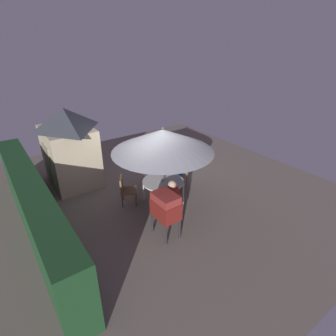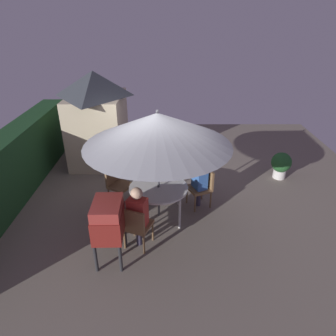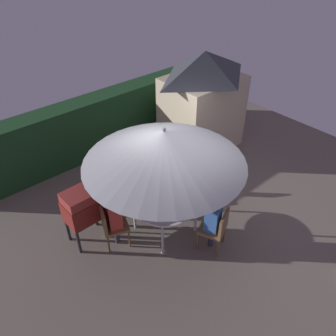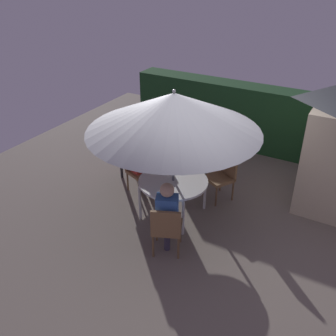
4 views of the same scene
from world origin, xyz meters
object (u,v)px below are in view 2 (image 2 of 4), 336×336
Objects in this scene: bbq_grill at (108,220)px; chair_toward_hedge at (117,182)px; patio_umbrella at (158,129)px; chair_far_side at (203,185)px; person_in_red at (138,211)px; person_in_blue at (200,176)px; garden_shed at (97,117)px; chair_near_shed at (136,225)px; potted_plant_by_shed at (281,164)px; patio_table at (159,189)px.

bbq_grill reaches higher than chair_toward_hedge.
chair_far_side is at bearing -66.45° from patio_umbrella.
patio_umbrella is 3.24× the size of chair_far_side.
person_in_red is at bearing 159.02° from patio_umbrella.
patio_umbrella is 2.31× the size of person_in_blue.
garden_shed is 2.08× the size of person_in_red.
chair_toward_hedge is (1.86, 0.15, -0.33)m from bbq_grill.
bbq_grill is (-4.15, -1.00, -0.49)m from garden_shed.
chair_near_shed is 1.68m from chair_toward_hedge.
bbq_grill reaches higher than chair_near_shed.
chair_far_side is at bearing 120.13° from potted_plant_by_shed.
chair_near_shed is 0.28m from person_in_red.
person_in_red is (0.37, -0.46, -0.06)m from bbq_grill.
patio_table is 1.38× the size of chair_far_side.
garden_shed is at bearing 32.55° from patio_table.
chair_toward_hedge is 1.64m from person_in_red.
chair_near_shed reaches higher than potted_plant_by_shed.
bbq_grill is at bearing 134.51° from person_in_blue.
patio_umbrella is 2.43× the size of bbq_grill.
patio_umbrella is at bearing -32.23° from bbq_grill.
patio_table is at bearing -147.45° from garden_shed.
chair_far_side is at bearing -43.57° from chair_near_shed.
chair_toward_hedge is at bearing 59.82° from patio_umbrella.
patio_table is 1.38× the size of chair_near_shed.
chair_near_shed and chair_toward_hedge have the same top height.
person_in_blue reaches higher than chair_near_shed.
bbq_grill is (-1.30, 0.82, -1.16)m from patio_umbrella.
garden_shed is 3.45m from patio_umbrella.
chair_near_shed is at bearing 159.02° from patio_table.
patio_umbrella is 1.57m from person_in_blue.
patio_umbrella is at bearing 118.20° from potted_plant_by_shed.
chair_far_side is 1.92m from person_in_red.
chair_toward_hedge is at bearing 59.82° from patio_table.
person_in_red is at bearing -157.73° from chair_toward_hedge.
potted_plant_by_shed is 0.58× the size of person_in_blue.
patio_umbrella is at bearing 113.55° from chair_far_side.
chair_toward_hedge is (0.56, 0.97, -0.15)m from patio_table.
chair_toward_hedge is 1.24× the size of potted_plant_by_shed.
patio_table is 0.43× the size of patio_umbrella.
person_in_red is (-0.93, 0.36, -1.22)m from patio_umbrella.
garden_shed is at bearing 20.34° from chair_near_shed.
garden_shed reaches higher than bbq_grill.
patio_umbrella is at bearing 0.00° from patio_table.
chair_toward_hedge is 4.34m from potted_plant_by_shed.
chair_near_shed is at bearing 127.21° from potted_plant_by_shed.
chair_far_side is (-2.42, -2.80, -0.82)m from garden_shed.
potted_plant_by_shed is at bearing -52.79° from chair_near_shed.
person_in_blue is (-0.17, -1.87, 0.26)m from chair_toward_hedge.
chair_near_shed is 0.71× the size of person_in_blue.
patio_table is 1.08m from chair_far_side.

